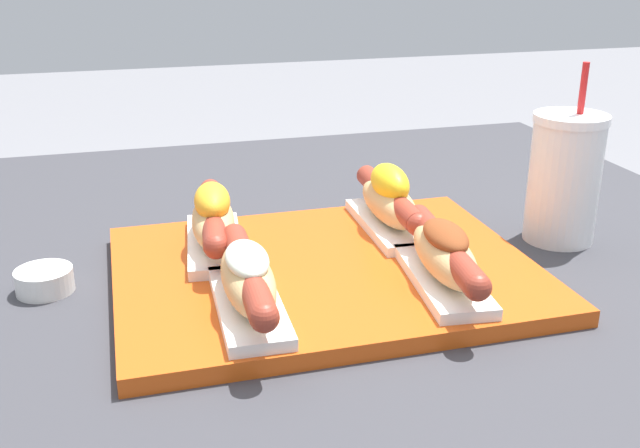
# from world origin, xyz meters

# --- Properties ---
(serving_tray) EXTENTS (0.45, 0.35, 0.02)m
(serving_tray) POSITION_xyz_m (-0.06, -0.08, 0.75)
(serving_tray) COLOR #CC4C14
(serving_tray) RESTS_ON patio_table
(hot_dog_0) EXTENTS (0.07, 0.21, 0.07)m
(hot_dog_0) POSITION_xyz_m (-0.16, -0.17, 0.79)
(hot_dog_0) COLOR white
(hot_dog_0) RESTS_ON serving_tray
(hot_dog_1) EXTENTS (0.08, 0.21, 0.07)m
(hot_dog_1) POSITION_xyz_m (0.04, -0.16, 0.79)
(hot_dog_1) COLOR white
(hot_dog_1) RESTS_ON serving_tray
(hot_dog_2) EXTENTS (0.08, 0.21, 0.08)m
(hot_dog_2) POSITION_xyz_m (-0.17, -0.01, 0.79)
(hot_dog_2) COLOR white
(hot_dog_2) RESTS_ON serving_tray
(hot_dog_3) EXTENTS (0.06, 0.21, 0.08)m
(hot_dog_3) POSITION_xyz_m (0.04, -0.00, 0.79)
(hot_dog_3) COLOR white
(hot_dog_3) RESTS_ON serving_tray
(sauce_bowl) EXTENTS (0.06, 0.06, 0.03)m
(sauce_bowl) POSITION_xyz_m (-0.35, -0.03, 0.75)
(sauce_bowl) COLOR silver
(sauce_bowl) RESTS_ON patio_table
(drink_cup) EXTENTS (0.09, 0.09, 0.22)m
(drink_cup) POSITION_xyz_m (0.25, -0.05, 0.82)
(drink_cup) COLOR white
(drink_cup) RESTS_ON patio_table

